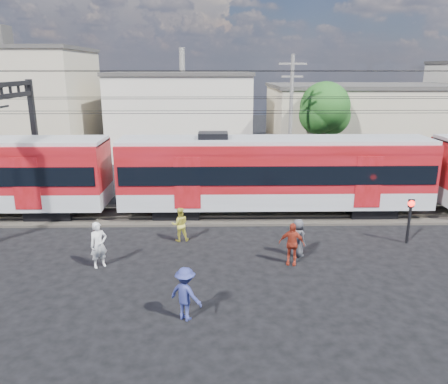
# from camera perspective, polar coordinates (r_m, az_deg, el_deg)

# --- Properties ---
(ground) EXTENTS (120.00, 120.00, 0.00)m
(ground) POSITION_cam_1_polar(r_m,az_deg,el_deg) (16.14, -4.65, -12.37)
(ground) COLOR black
(ground) RESTS_ON ground
(track_bed) EXTENTS (70.00, 3.40, 0.12)m
(track_bed) POSITION_cam_1_polar(r_m,az_deg,el_deg) (23.47, -3.50, -2.96)
(track_bed) COLOR #2D2823
(track_bed) RESTS_ON ground
(rail_near) EXTENTS (70.00, 0.12, 0.12)m
(rail_near) POSITION_cam_1_polar(r_m,az_deg,el_deg) (22.72, -3.58, -3.28)
(rail_near) COLOR #59544C
(rail_near) RESTS_ON track_bed
(rail_far) EXTENTS (70.00, 0.12, 0.12)m
(rail_far) POSITION_cam_1_polar(r_m,az_deg,el_deg) (24.14, -3.43, -2.12)
(rail_far) COLOR #59544C
(rail_far) RESTS_ON track_bed
(commuter_train) EXTENTS (50.30, 3.08, 4.17)m
(commuter_train) POSITION_cam_1_polar(r_m,az_deg,el_deg) (23.03, 7.13, 2.64)
(commuter_train) COLOR black
(commuter_train) RESTS_ON ground
(catenary) EXTENTS (70.00, 9.30, 7.52)m
(catenary) POSITION_cam_1_polar(r_m,az_deg,el_deg) (24.33, -24.77, 8.57)
(catenary) COLOR black
(catenary) RESTS_ON ground
(building_west) EXTENTS (14.28, 10.20, 9.30)m
(building_west) POSITION_cam_1_polar(r_m,az_deg,el_deg) (42.33, -26.72, 10.20)
(building_west) COLOR #B9AC8D
(building_west) RESTS_ON ground
(building_midwest) EXTENTS (12.24, 12.24, 7.30)m
(building_midwest) POSITION_cam_1_polar(r_m,az_deg,el_deg) (41.49, -5.33, 10.32)
(building_midwest) COLOR beige
(building_midwest) RESTS_ON ground
(building_mideast) EXTENTS (16.32, 10.20, 6.30)m
(building_mideast) POSITION_cam_1_polar(r_m,az_deg,el_deg) (40.59, 17.80, 8.81)
(building_mideast) COLOR #B9AC8D
(building_mideast) RESTS_ON ground
(utility_pole_mid) EXTENTS (1.80, 0.24, 8.50)m
(utility_pole_mid) POSITION_cam_1_polar(r_m,az_deg,el_deg) (29.78, 8.69, 9.74)
(utility_pole_mid) COLOR slate
(utility_pole_mid) RESTS_ON ground
(tree_near) EXTENTS (3.82, 3.64, 6.72)m
(tree_near) POSITION_cam_1_polar(r_m,az_deg,el_deg) (33.44, 13.29, 10.38)
(tree_near) COLOR #382619
(tree_near) RESTS_ON ground
(pedestrian_a) EXTENTS (0.81, 0.75, 1.86)m
(pedestrian_a) POSITION_cam_1_polar(r_m,az_deg,el_deg) (17.97, -16.06, -6.65)
(pedestrian_a) COLOR silver
(pedestrian_a) RESTS_ON ground
(pedestrian_b) EXTENTS (0.86, 0.72, 1.58)m
(pedestrian_b) POSITION_cam_1_polar(r_m,az_deg,el_deg) (19.97, -5.78, -4.22)
(pedestrian_b) COLOR gold
(pedestrian_b) RESTS_ON ground
(pedestrian_c) EXTENTS (1.30, 1.15, 1.75)m
(pedestrian_c) POSITION_cam_1_polar(r_m,az_deg,el_deg) (13.96, -5.05, -13.11)
(pedestrian_c) COLOR navy
(pedestrian_c) RESTS_ON ground
(pedestrian_d) EXTENTS (1.10, 0.67, 1.75)m
(pedestrian_d) POSITION_cam_1_polar(r_m,az_deg,el_deg) (17.74, 8.83, -6.70)
(pedestrian_d) COLOR #9B2E1C
(pedestrian_d) RESTS_ON ground
(pedestrian_e) EXTENTS (0.87, 0.95, 1.62)m
(pedestrian_e) POSITION_cam_1_polar(r_m,az_deg,el_deg) (18.55, 9.60, -5.91)
(pedestrian_e) COLOR #444448
(pedestrian_e) RESTS_ON ground
(crossing_signal) EXTENTS (0.30, 0.30, 2.06)m
(crossing_signal) POSITION_cam_1_polar(r_m,az_deg,el_deg) (21.11, 23.13, -2.52)
(crossing_signal) COLOR black
(crossing_signal) RESTS_ON ground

